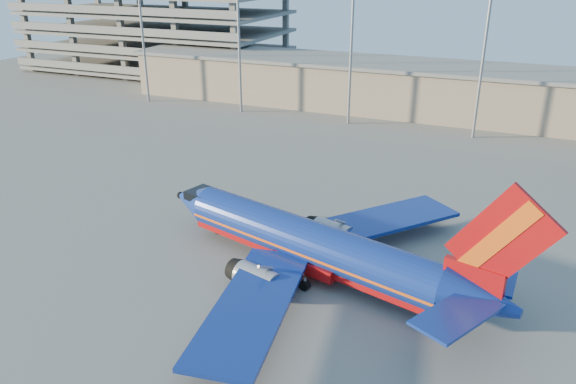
% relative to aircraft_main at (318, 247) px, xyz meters
% --- Properties ---
extents(ground, '(220.00, 220.00, 0.00)m').
position_rel_aircraft_main_xyz_m(ground, '(-7.03, 1.20, -2.64)').
color(ground, slate).
rests_on(ground, ground).
extents(terminal_building, '(122.00, 16.00, 8.50)m').
position_rel_aircraft_main_xyz_m(terminal_building, '(2.97, 59.20, 1.68)').
color(terminal_building, gray).
rests_on(terminal_building, ground).
extents(parking_garage, '(62.00, 32.00, 21.40)m').
position_rel_aircraft_main_xyz_m(parking_garage, '(-69.03, 75.25, 9.09)').
color(parking_garage, slate).
rests_on(parking_garage, ground).
extents(light_mast_row, '(101.60, 1.60, 28.65)m').
position_rel_aircraft_main_xyz_m(light_mast_row, '(-2.03, 47.20, 14.91)').
color(light_mast_row, gray).
rests_on(light_mast_row, ground).
extents(aircraft_main, '(35.70, 33.86, 12.36)m').
position_rel_aircraft_main_xyz_m(aircraft_main, '(0.00, 0.00, 0.00)').
color(aircraft_main, navy).
rests_on(aircraft_main, ground).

